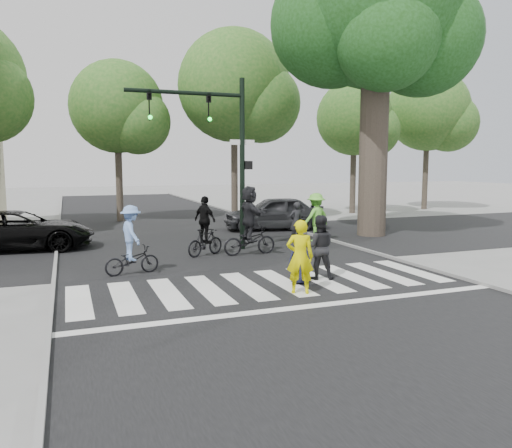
{
  "coord_description": "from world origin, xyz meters",
  "views": [
    {
      "loc": [
        -4.65,
        -10.52,
        3.05
      ],
      "look_at": [
        0.5,
        3.0,
        1.3
      ],
      "focal_mm": 35.0,
      "sensor_mm": 36.0,
      "label": 1
    }
  ],
  "objects_px": {
    "eucalyptus": "(376,16)",
    "pedestrian_woman": "(300,257)",
    "cyclist_left": "(132,245)",
    "cyclist_mid": "(205,231)",
    "pedestrian_adult": "(319,247)",
    "pedestrian_child": "(300,261)",
    "cyclist_right": "(249,224)",
    "car_suv": "(19,230)",
    "traffic_signal": "(219,139)",
    "car_grey": "(274,213)"
  },
  "relations": [
    {
      "from": "traffic_signal",
      "to": "pedestrian_adult",
      "type": "xyz_separation_m",
      "value": [
        1.19,
        -5.15,
        -3.04
      ]
    },
    {
      "from": "traffic_signal",
      "to": "cyclist_right",
      "type": "height_order",
      "value": "traffic_signal"
    },
    {
      "from": "cyclist_left",
      "to": "car_grey",
      "type": "relative_size",
      "value": 0.42
    },
    {
      "from": "pedestrian_adult",
      "to": "cyclist_right",
      "type": "bearing_deg",
      "value": -59.86
    },
    {
      "from": "pedestrian_child",
      "to": "cyclist_mid",
      "type": "relative_size",
      "value": 0.6
    },
    {
      "from": "pedestrian_woman",
      "to": "pedestrian_adult",
      "type": "xyz_separation_m",
      "value": [
        1.13,
        1.17,
        -0.02
      ]
    },
    {
      "from": "eucalyptus",
      "to": "cyclist_left",
      "type": "relative_size",
      "value": 6.75
    },
    {
      "from": "car_grey",
      "to": "cyclist_mid",
      "type": "bearing_deg",
      "value": -31.73
    },
    {
      "from": "eucalyptus",
      "to": "pedestrian_adult",
      "type": "distance_m",
      "value": 12.14
    },
    {
      "from": "traffic_signal",
      "to": "pedestrian_woman",
      "type": "xyz_separation_m",
      "value": [
        0.06,
        -6.32,
        -3.02
      ]
    },
    {
      "from": "car_suv",
      "to": "cyclist_right",
      "type": "bearing_deg",
      "value": -112.18
    },
    {
      "from": "eucalyptus",
      "to": "cyclist_left",
      "type": "distance_m",
      "value": 14.07
    },
    {
      "from": "pedestrian_woman",
      "to": "cyclist_right",
      "type": "relative_size",
      "value": 0.76
    },
    {
      "from": "pedestrian_child",
      "to": "cyclist_right",
      "type": "height_order",
      "value": "cyclist_right"
    },
    {
      "from": "pedestrian_woman",
      "to": "pedestrian_child",
      "type": "height_order",
      "value": "pedestrian_woman"
    },
    {
      "from": "cyclist_left",
      "to": "cyclist_right",
      "type": "distance_m",
      "value": 4.41
    },
    {
      "from": "cyclist_right",
      "to": "eucalyptus",
      "type": "bearing_deg",
      "value": 22.01
    },
    {
      "from": "eucalyptus",
      "to": "cyclist_left",
      "type": "bearing_deg",
      "value": -157.91
    },
    {
      "from": "pedestrian_woman",
      "to": "cyclist_mid",
      "type": "xyz_separation_m",
      "value": [
        -0.81,
        5.5,
        -0.06
      ]
    },
    {
      "from": "pedestrian_child",
      "to": "car_grey",
      "type": "xyz_separation_m",
      "value": [
        3.48,
        9.94,
        0.18
      ]
    },
    {
      "from": "pedestrian_woman",
      "to": "car_grey",
      "type": "relative_size",
      "value": 0.38
    },
    {
      "from": "cyclist_left",
      "to": "pedestrian_adult",
      "type": "bearing_deg",
      "value": -26.97
    },
    {
      "from": "traffic_signal",
      "to": "car_suv",
      "type": "distance_m",
      "value": 7.81
    },
    {
      "from": "pedestrian_woman",
      "to": "traffic_signal",
      "type": "bearing_deg",
      "value": -65.16
    },
    {
      "from": "eucalyptus",
      "to": "cyclist_right",
      "type": "distance_m",
      "value": 10.66
    },
    {
      "from": "cyclist_left",
      "to": "cyclist_mid",
      "type": "height_order",
      "value": "cyclist_mid"
    },
    {
      "from": "traffic_signal",
      "to": "car_grey",
      "type": "bearing_deg",
      "value": 48.64
    },
    {
      "from": "eucalyptus",
      "to": "pedestrian_woman",
      "type": "height_order",
      "value": "eucalyptus"
    },
    {
      "from": "pedestrian_woman",
      "to": "car_suv",
      "type": "bearing_deg",
      "value": -28.96
    },
    {
      "from": "cyclist_right",
      "to": "car_grey",
      "type": "height_order",
      "value": "cyclist_right"
    },
    {
      "from": "cyclist_right",
      "to": "car_grey",
      "type": "xyz_separation_m",
      "value": [
        3.26,
        5.64,
        -0.25
      ]
    },
    {
      "from": "traffic_signal",
      "to": "eucalyptus",
      "type": "distance_m",
      "value": 8.98
    },
    {
      "from": "pedestrian_adult",
      "to": "pedestrian_woman",
      "type": "bearing_deg",
      "value": 69.08
    },
    {
      "from": "eucalyptus",
      "to": "car_grey",
      "type": "height_order",
      "value": "eucalyptus"
    },
    {
      "from": "pedestrian_child",
      "to": "eucalyptus",
      "type": "bearing_deg",
      "value": -115.26
    },
    {
      "from": "car_grey",
      "to": "car_suv",
      "type": "bearing_deg",
      "value": -70.2
    },
    {
      "from": "traffic_signal",
      "to": "cyclist_right",
      "type": "xyz_separation_m",
      "value": [
        0.69,
        -1.15,
        -2.86
      ]
    },
    {
      "from": "pedestrian_woman",
      "to": "cyclist_left",
      "type": "distance_m",
      "value": 4.91
    },
    {
      "from": "car_suv",
      "to": "car_grey",
      "type": "bearing_deg",
      "value": -74.87
    },
    {
      "from": "eucalyptus",
      "to": "car_grey",
      "type": "distance_m",
      "value": 9.4
    },
    {
      "from": "eucalyptus",
      "to": "car_suv",
      "type": "height_order",
      "value": "eucalyptus"
    },
    {
      "from": "pedestrian_child",
      "to": "cyclist_left",
      "type": "bearing_deg",
      "value": -15.63
    },
    {
      "from": "eucalyptus",
      "to": "pedestrian_child",
      "type": "relative_size",
      "value": 10.82
    },
    {
      "from": "pedestrian_child",
      "to": "car_grey",
      "type": "bearing_deg",
      "value": -90.46
    },
    {
      "from": "pedestrian_adult",
      "to": "cyclist_mid",
      "type": "height_order",
      "value": "cyclist_mid"
    },
    {
      "from": "cyclist_left",
      "to": "cyclist_mid",
      "type": "distance_m",
      "value": 3.31
    },
    {
      "from": "cyclist_right",
      "to": "car_suv",
      "type": "distance_m",
      "value": 8.24
    },
    {
      "from": "eucalyptus",
      "to": "pedestrian_woman",
      "type": "distance_m",
      "value": 13.36
    },
    {
      "from": "pedestrian_child",
      "to": "car_suv",
      "type": "distance_m",
      "value": 10.76
    },
    {
      "from": "traffic_signal",
      "to": "pedestrian_woman",
      "type": "bearing_deg",
      "value": -89.42
    }
  ]
}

